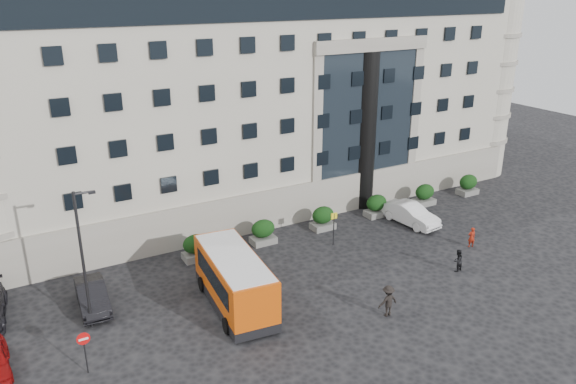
# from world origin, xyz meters

# --- Properties ---
(ground) EXTENTS (120.00, 120.00, 0.00)m
(ground) POSITION_xyz_m (0.00, 0.00, 0.00)
(ground) COLOR black
(ground) RESTS_ON ground
(civic_building) EXTENTS (44.00, 24.00, 18.00)m
(civic_building) POSITION_xyz_m (6.00, 22.00, 9.00)
(civic_building) COLOR #A5A092
(civic_building) RESTS_ON ground
(entrance_column) EXTENTS (1.80, 1.80, 13.00)m
(entrance_column) POSITION_xyz_m (12.00, 10.30, 6.50)
(entrance_column) COLOR black
(entrance_column) RESTS_ON ground
(hedge_a) EXTENTS (1.80, 1.26, 1.84)m
(hedge_a) POSITION_xyz_m (-4.00, 7.80, 0.93)
(hedge_a) COLOR #60605D
(hedge_a) RESTS_ON ground
(hedge_b) EXTENTS (1.80, 1.26, 1.84)m
(hedge_b) POSITION_xyz_m (1.20, 7.80, 0.93)
(hedge_b) COLOR #60605D
(hedge_b) RESTS_ON ground
(hedge_c) EXTENTS (1.80, 1.26, 1.84)m
(hedge_c) POSITION_xyz_m (6.40, 7.80, 0.93)
(hedge_c) COLOR #60605D
(hedge_c) RESTS_ON ground
(hedge_d) EXTENTS (1.80, 1.26, 1.84)m
(hedge_d) POSITION_xyz_m (11.60, 7.80, 0.93)
(hedge_d) COLOR #60605D
(hedge_d) RESTS_ON ground
(hedge_e) EXTENTS (1.80, 1.26, 1.84)m
(hedge_e) POSITION_xyz_m (16.80, 7.80, 0.93)
(hedge_e) COLOR #60605D
(hedge_e) RESTS_ON ground
(hedge_f) EXTENTS (1.80, 1.26, 1.84)m
(hedge_f) POSITION_xyz_m (22.00, 7.80, 0.93)
(hedge_f) COLOR #60605D
(hedge_f) RESTS_ON ground
(street_lamp) EXTENTS (1.16, 0.18, 8.00)m
(street_lamp) POSITION_xyz_m (-11.94, 3.00, 4.37)
(street_lamp) COLOR #262628
(street_lamp) RESTS_ON ground
(bus_stop_sign) EXTENTS (0.50, 0.08, 2.52)m
(bus_stop_sign) POSITION_xyz_m (5.50, 5.00, 1.73)
(bus_stop_sign) COLOR #262628
(bus_stop_sign) RESTS_ON ground
(no_entry_sign) EXTENTS (0.64, 0.16, 2.32)m
(no_entry_sign) POSITION_xyz_m (-13.00, -1.04, 1.65)
(no_entry_sign) COLOR #262628
(no_entry_sign) RESTS_ON ground
(minibus) EXTENTS (3.49, 7.98, 3.23)m
(minibus) POSITION_xyz_m (-4.15, 1.04, 1.78)
(minibus) COLOR #C94809
(minibus) RESTS_ON ground
(parked_car_b) EXTENTS (1.88, 4.67, 1.51)m
(parked_car_b) POSITION_xyz_m (-11.50, 5.00, 0.75)
(parked_car_b) COLOR black
(parked_car_b) RESTS_ON ground
(parked_car_d) EXTENTS (2.34, 4.97, 1.37)m
(parked_car_d) POSITION_xyz_m (-12.72, 16.00, 0.69)
(parked_car_d) COLOR black
(parked_car_d) RESTS_ON ground
(white_taxi) EXTENTS (2.33, 5.19, 1.66)m
(white_taxi) POSITION_xyz_m (12.96, 5.23, 0.83)
(white_taxi) COLOR silver
(white_taxi) RESTS_ON ground
(pedestrian_a) EXTENTS (0.64, 0.51, 1.52)m
(pedestrian_a) POSITION_xyz_m (14.00, -0.18, 0.76)
(pedestrian_a) COLOR maroon
(pedestrian_a) RESTS_ON ground
(pedestrian_b) EXTENTS (0.83, 0.69, 1.54)m
(pedestrian_b) POSITION_xyz_m (10.42, -2.34, 0.77)
(pedestrian_b) COLOR black
(pedestrian_b) RESTS_ON ground
(pedestrian_c) EXTENTS (1.25, 0.75, 1.90)m
(pedestrian_c) POSITION_xyz_m (3.00, -4.25, 0.95)
(pedestrian_c) COLOR black
(pedestrian_c) RESTS_ON ground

